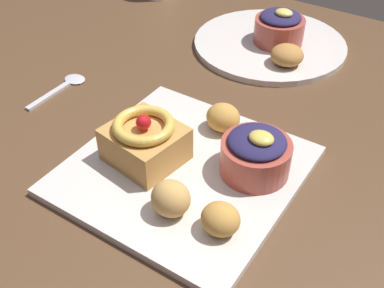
% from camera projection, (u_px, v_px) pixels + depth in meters
% --- Properties ---
extents(dining_table, '(1.57, 1.14, 0.73)m').
position_uv_depth(dining_table, '(180.00, 170.00, 0.78)').
color(dining_table, brown).
rests_on(dining_table, ground_plane).
extents(front_plate, '(0.30, 0.30, 0.01)m').
position_uv_depth(front_plate, '(184.00, 170.00, 0.66)').
color(front_plate, silver).
rests_on(front_plate, dining_table).
extents(cake_slice, '(0.11, 0.10, 0.07)m').
position_uv_depth(cake_slice, '(147.00, 141.00, 0.65)').
color(cake_slice, '#C68E47').
rests_on(cake_slice, front_plate).
extents(berry_ramekin, '(0.10, 0.10, 0.07)m').
position_uv_depth(berry_ramekin, '(256.00, 154.00, 0.63)').
color(berry_ramekin, '#B24C3D').
rests_on(berry_ramekin, front_plate).
extents(fritter_front, '(0.05, 0.04, 0.04)m').
position_uv_depth(fritter_front, '(220.00, 219.00, 0.56)').
color(fritter_front, gold).
rests_on(fritter_front, front_plate).
extents(fritter_middle, '(0.05, 0.05, 0.04)m').
position_uv_depth(fritter_middle, '(223.00, 118.00, 0.71)').
color(fritter_middle, gold).
rests_on(fritter_middle, front_plate).
extents(fritter_back, '(0.05, 0.05, 0.05)m').
position_uv_depth(fritter_back, '(171.00, 198.00, 0.58)').
color(fritter_back, tan).
rests_on(fritter_back, front_plate).
extents(back_plate, '(0.30, 0.30, 0.01)m').
position_uv_depth(back_plate, '(270.00, 44.00, 0.95)').
color(back_plate, silver).
rests_on(back_plate, dining_table).
extents(back_ramekin, '(0.10, 0.10, 0.07)m').
position_uv_depth(back_ramekin, '(279.00, 27.00, 0.92)').
color(back_ramekin, '#B24C3D').
rests_on(back_ramekin, back_plate).
extents(back_pastry, '(0.06, 0.06, 0.04)m').
position_uv_depth(back_pastry, '(287.00, 55.00, 0.86)').
color(back_pastry, '#B77F3D').
rests_on(back_pastry, back_plate).
extents(spoon, '(0.04, 0.13, 0.00)m').
position_uv_depth(spoon, '(64.00, 86.00, 0.83)').
color(spoon, silver).
rests_on(spoon, dining_table).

